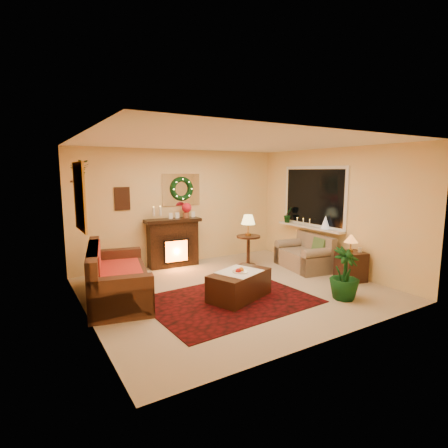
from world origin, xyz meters
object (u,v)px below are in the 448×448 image
sofa (118,273)px  end_table_square (351,267)px  coffee_table (239,286)px  loveseat (304,250)px  side_table_round (248,252)px  fireplace (173,242)px

sofa → end_table_square: 4.35m
sofa → coffee_table: sofa is taller
loveseat → side_table_round: size_ratio=1.86×
fireplace → side_table_round: 1.71m
end_table_square → loveseat: bearing=98.5°
end_table_square → fireplace: bearing=132.4°
loveseat → end_table_square: size_ratio=2.26×
fireplace → loveseat: 2.90m
fireplace → side_table_round: size_ratio=1.59×
loveseat → fireplace: bearing=155.1°
fireplace → end_table_square: size_ratio=1.93×
side_table_round → coffee_table: size_ratio=0.64×
loveseat → side_table_round: 1.22m
sofa → side_table_round: sofa is taller
sofa → fireplace: 2.11m
fireplace → sofa: bearing=-134.6°
side_table_round → end_table_square: 2.21m
sofa → end_table_square: (4.12, -1.39, -0.16)m
loveseat → side_table_round: loveseat is taller
loveseat → coffee_table: (-2.23, -0.81, -0.21)m
fireplace → coffee_table: 2.50m
loveseat → end_table_square: bearing=-71.5°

